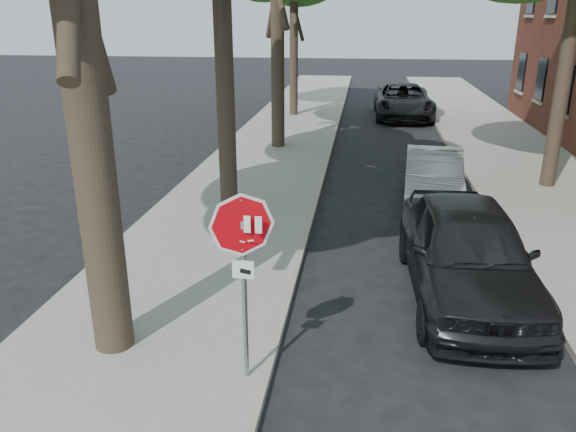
% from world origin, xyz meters
% --- Properties ---
extents(ground, '(120.00, 120.00, 0.00)m').
position_xyz_m(ground, '(0.00, 0.00, 0.00)').
color(ground, black).
rests_on(ground, ground).
extents(sidewalk_left, '(4.00, 55.00, 0.12)m').
position_xyz_m(sidewalk_left, '(-2.50, 12.00, 0.06)').
color(sidewalk_left, gray).
rests_on(sidewalk_left, ground).
extents(sidewalk_right, '(4.00, 55.00, 0.12)m').
position_xyz_m(sidewalk_right, '(6.00, 12.00, 0.06)').
color(sidewalk_right, gray).
rests_on(sidewalk_right, ground).
extents(curb_left, '(0.12, 55.00, 0.13)m').
position_xyz_m(curb_left, '(-0.45, 12.00, 0.07)').
color(curb_left, '#9E9384').
rests_on(curb_left, ground).
extents(curb_right, '(0.12, 55.00, 0.13)m').
position_xyz_m(curb_right, '(3.95, 12.00, 0.07)').
color(curb_right, '#9E9384').
rests_on(curb_right, ground).
extents(stop_sign, '(0.76, 0.34, 2.61)m').
position_xyz_m(stop_sign, '(-0.70, -0.03, 1.95)').
color(stop_sign, gray).
rests_on(stop_sign, sidewalk_left).
extents(car_a, '(2.20, 5.09, 1.71)m').
position_xyz_m(car_a, '(2.60, 3.01, 0.86)').
color(car_a, black).
rests_on(car_a, ground).
extents(car_b, '(1.73, 4.20, 1.35)m').
position_xyz_m(car_b, '(2.60, 8.42, 0.68)').
color(car_b, '#ACAEB4').
rests_on(car_b, ground).
extents(car_d, '(2.73, 5.78, 1.60)m').
position_xyz_m(car_d, '(2.56, 21.47, 0.80)').
color(car_d, black).
rests_on(car_d, ground).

